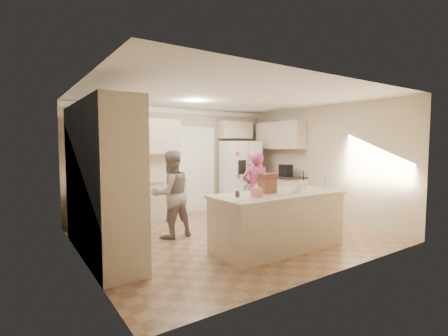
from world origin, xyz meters
TOP-DOWN VIEW (x-y plane):
  - floor at (0.00, 0.00)m, footprint 5.20×4.60m
  - ceiling at (0.00, 0.00)m, footprint 5.20×4.60m
  - wall_back at (0.00, 2.31)m, footprint 5.20×0.02m
  - wall_front at (0.00, -2.31)m, footprint 5.20×0.02m
  - wall_left at (-2.61, 0.00)m, footprint 0.02×4.60m
  - wall_right at (2.61, 0.00)m, footprint 0.02×4.60m
  - crown_back at (0.00, 2.26)m, footprint 5.20×0.08m
  - pantry_bank at (-2.30, 0.20)m, footprint 0.60×2.60m
  - back_base_cab at (-1.15, 2.00)m, footprint 2.20×0.60m
  - back_countertop at (-1.15, 1.99)m, footprint 2.24×0.63m
  - back_upper_cab at (-1.15, 2.12)m, footprint 2.20×0.35m
  - doorway_opening at (0.55, 2.28)m, footprint 0.90×0.06m
  - doorway_casing at (0.55, 2.24)m, footprint 1.02×0.03m
  - wall_frame_upper at (0.02, 2.27)m, footprint 0.15×0.02m
  - wall_frame_lower at (0.02, 2.27)m, footprint 0.15×0.02m
  - refrigerator at (1.62, 1.82)m, footprint 0.93×0.73m
  - fridge_seam at (1.62, 1.47)m, footprint 0.02×0.02m
  - fridge_dispenser at (1.40, 1.46)m, footprint 0.22×0.03m
  - fridge_handle_l at (1.57, 1.45)m, footprint 0.02×0.02m
  - fridge_handle_r at (1.67, 1.45)m, footprint 0.02×0.02m
  - over_fridge_cab at (1.65, 2.12)m, footprint 0.95×0.35m
  - right_base_cab at (2.30, 1.00)m, footprint 0.60×1.20m
  - right_countertop at (2.29, 1.00)m, footprint 0.63×1.24m
  - right_upper_cab at (2.43, 1.20)m, footprint 0.35×1.50m
  - coffee_maker at (2.25, 0.80)m, footprint 0.22×0.28m
  - island_base at (0.20, -1.10)m, footprint 2.20×0.90m
  - island_top at (0.20, -1.10)m, footprint 2.28×0.96m
  - utensil_crock at (0.85, -1.05)m, footprint 0.13×0.13m
  - tissue_box at (-0.35, -1.20)m, footprint 0.13×0.13m
  - tissue_plume at (-0.35, -1.20)m, footprint 0.08×0.08m
  - dollhouse_body at (0.05, -1.00)m, footprint 0.26×0.18m
  - dollhouse_roof at (0.05, -1.00)m, footprint 0.28×0.20m
  - jam_jar at (-0.60, -1.05)m, footprint 0.07×0.07m
  - greeting_card_a at (0.35, -1.30)m, footprint 0.12×0.06m
  - greeting_card_b at (0.50, -1.25)m, footprint 0.12×0.05m
  - water_bottle at (1.15, -1.25)m, footprint 0.07×0.07m
  - shaker_salt at (1.02, -0.88)m, footprint 0.05×0.05m
  - shaker_pepper at (1.09, -0.88)m, footprint 0.05×0.05m
  - teen_boy at (-1.00, 0.47)m, footprint 0.83×0.67m
  - teen_girl at (0.84, 0.26)m, footprint 0.68×0.60m
  - fridge_magnets at (1.62, 1.46)m, footprint 0.76×0.02m

SIDE VIEW (x-z plane):
  - floor at x=0.00m, z-range -0.02..0.00m
  - back_base_cab at x=-1.15m, z-range 0.00..0.88m
  - right_base_cab at x=2.30m, z-range 0.00..0.88m
  - island_base at x=0.20m, z-range 0.00..0.88m
  - teen_girl at x=0.84m, z-range 0.00..1.57m
  - teen_boy at x=-1.00m, z-range 0.00..1.61m
  - back_countertop at x=-1.15m, z-range 0.88..0.92m
  - refrigerator at x=1.62m, z-range 0.00..1.80m
  - fridge_seam at x=1.62m, z-range 0.01..1.79m
  - right_countertop at x=2.29m, z-range 0.88..0.92m
  - island_top at x=0.20m, z-range 0.88..0.93m
  - fridge_magnets at x=1.62m, z-range 0.18..1.62m
  - jam_jar at x=-0.60m, z-range 0.93..1.02m
  - shaker_salt at x=1.02m, z-range 0.93..1.02m
  - shaker_pepper at x=1.09m, z-range 0.93..1.02m
  - tissue_box at x=-0.35m, z-range 0.93..1.07m
  - utensil_crock at x=0.85m, z-range 0.93..1.07m
  - greeting_card_a at x=0.35m, z-range 0.93..1.08m
  - greeting_card_b at x=0.50m, z-range 0.93..1.08m
  - dollhouse_body at x=0.05m, z-range 0.93..1.15m
  - water_bottle at x=1.15m, z-range 0.92..1.17m
  - doorway_opening at x=0.55m, z-range 0.00..2.10m
  - doorway_casing at x=0.55m, z-range -0.06..2.16m
  - fridge_handle_l at x=1.57m, z-range 0.62..1.48m
  - fridge_handle_r at x=1.67m, z-range 0.62..1.48m
  - coffee_maker at x=2.25m, z-range 0.92..1.22m
  - tissue_plume at x=-0.35m, z-range 1.06..1.15m
  - fridge_dispenser at x=1.40m, z-range 0.97..1.32m
  - pantry_bank at x=-2.30m, z-range 0.00..2.35m
  - dollhouse_roof at x=0.05m, z-range 1.15..1.25m
  - wall_frame_lower at x=0.02m, z-range 1.18..1.38m
  - wall_back at x=0.00m, z-range 0.00..2.60m
  - wall_front at x=0.00m, z-range 0.00..2.60m
  - wall_left at x=-2.61m, z-range 0.00..2.60m
  - wall_right at x=2.61m, z-range 0.00..2.60m
  - wall_frame_upper at x=0.02m, z-range 1.45..1.65m
  - back_upper_cab at x=-1.15m, z-range 1.50..2.30m
  - right_upper_cab at x=2.43m, z-range 1.60..2.30m
  - over_fridge_cab at x=1.65m, z-range 1.88..2.33m
  - crown_back at x=0.00m, z-range 2.47..2.59m
  - ceiling at x=0.00m, z-range 2.60..2.62m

